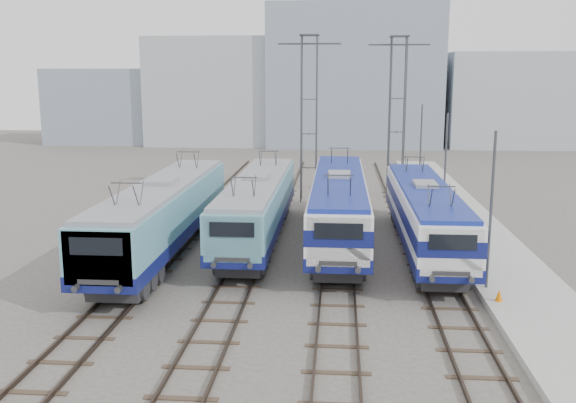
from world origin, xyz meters
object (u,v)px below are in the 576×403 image
(locomotive_far_left, at_px, (163,212))
(catenary_tower_east, at_px, (397,110))
(mast_rear, at_px, (421,149))
(locomotive_far_right, at_px, (425,211))
(mast_front, at_px, (491,214))
(locomotive_center_right, at_px, (339,202))
(safety_cone, at_px, (499,295))
(locomotive_center_left, at_px, (258,204))
(catenary_tower_west, at_px, (309,111))
(mast_mid, at_px, (445,172))

(locomotive_far_left, xyz_separation_m, catenary_tower_east, (13.25, 17.31, 4.32))
(locomotive_far_left, bearing_deg, mast_rear, 51.52)
(locomotive_far_right, distance_m, mast_front, 6.91)
(locomotive_far_left, distance_m, locomotive_center_right, 9.54)
(locomotive_far_left, xyz_separation_m, mast_front, (15.35, -4.69, 1.18))
(locomotive_far_right, xyz_separation_m, mast_front, (1.85, -6.54, 1.29))
(locomotive_far_left, relative_size, safety_cone, 37.81)
(mast_rear, bearing_deg, locomotive_far_right, -96.05)
(locomotive_far_left, relative_size, mast_rear, 2.66)
(locomotive_far_left, bearing_deg, safety_cone, -22.48)
(locomotive_center_right, distance_m, mast_rear, 17.38)
(mast_front, bearing_deg, locomotive_center_left, 144.21)
(locomotive_center_left, distance_m, locomotive_far_right, 9.09)
(locomotive_center_left, height_order, mast_front, mast_front)
(locomotive_center_right, bearing_deg, catenary_tower_east, 73.27)
(locomotive_center_right, xyz_separation_m, mast_front, (6.35, -7.86, 1.15))
(locomotive_center_left, height_order, mast_rear, mast_rear)
(locomotive_far_left, height_order, locomotive_center_left, locomotive_far_left)
(locomotive_center_left, xyz_separation_m, safety_cone, (10.97, -9.54, -1.65))
(locomotive_center_right, height_order, safety_cone, locomotive_center_right)
(mast_front, bearing_deg, catenary_tower_west, 113.27)
(locomotive_far_right, height_order, mast_front, mast_front)
(locomotive_far_left, height_order, locomotive_center_right, locomotive_far_left)
(mast_rear, relative_size, safety_cone, 14.19)
(locomotive_center_left, relative_size, catenary_tower_east, 1.47)
(locomotive_center_right, xyz_separation_m, mast_mid, (6.35, 4.14, 1.15))
(locomotive_far_left, distance_m, mast_rear, 24.70)
(mast_rear, bearing_deg, safety_cone, -89.73)
(locomotive_center_left, distance_m, catenary_tower_west, 13.16)
(locomotive_far_left, bearing_deg, locomotive_center_right, 19.43)
(catenary_tower_east, relative_size, mast_front, 1.71)
(mast_rear, bearing_deg, mast_front, -90.00)
(mast_mid, distance_m, mast_rear, 12.00)
(locomotive_far_right, height_order, mast_rear, mast_rear)
(catenary_tower_west, xyz_separation_m, catenary_tower_east, (6.50, 2.00, 0.00))
(mast_mid, bearing_deg, locomotive_center_left, -158.94)
(catenary_tower_west, distance_m, mast_front, 22.00)
(catenary_tower_west, bearing_deg, mast_front, -66.73)
(locomotive_far_left, bearing_deg, locomotive_far_right, 7.79)
(locomotive_center_right, distance_m, locomotive_far_right, 4.69)
(mast_front, relative_size, safety_cone, 14.19)
(locomotive_far_left, distance_m, safety_cone, 16.84)
(locomotive_far_left, xyz_separation_m, locomotive_center_left, (4.50, 3.13, -0.12))
(locomotive_center_left, xyz_separation_m, mast_rear, (10.85, 16.18, 1.30))
(mast_front, xyz_separation_m, mast_rear, (0.00, 24.00, 0.00))
(mast_mid, bearing_deg, mast_front, -90.00)
(locomotive_center_right, height_order, catenary_tower_west, catenary_tower_west)
(locomotive_far_right, distance_m, catenary_tower_west, 15.70)
(catenary_tower_east, bearing_deg, locomotive_center_left, -121.68)
(catenary_tower_east, distance_m, mast_front, 22.32)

